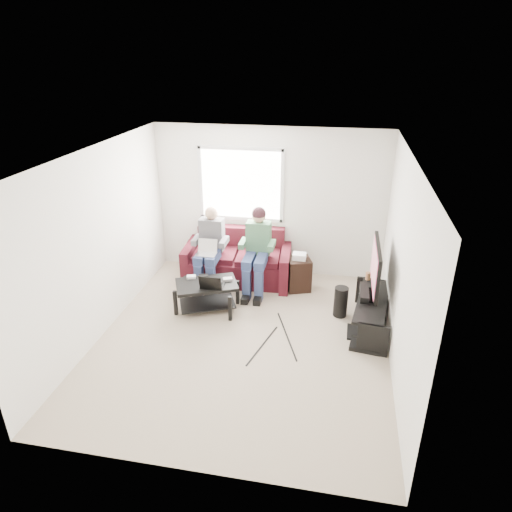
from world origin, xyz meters
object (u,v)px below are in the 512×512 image
object	(u,v)px
coffee_table	(207,290)
tv	(376,268)
end_table	(299,273)
tv_stand	(371,315)
sofa	(238,262)
subwoofer	(341,302)

from	to	relation	value
coffee_table	tv	size ratio (longest dim) A/B	0.97
tv	end_table	world-z (taller)	tv
tv	tv_stand	bearing A→B (deg)	-88.53
sofa	tv	world-z (taller)	tv
end_table	subwoofer	bearing A→B (deg)	-45.28
tv_stand	coffee_table	bearing A→B (deg)	179.02
sofa	tv	distance (m)	2.55
sofa	tv_stand	bearing A→B (deg)	-27.28
coffee_table	subwoofer	world-z (taller)	subwoofer
sofa	coffee_table	bearing A→B (deg)	-102.04
coffee_table	tv	world-z (taller)	tv
sofa	tv_stand	world-z (taller)	sofa
end_table	tv_stand	bearing A→B (deg)	-39.95
sofa	subwoofer	bearing A→B (deg)	-26.83
coffee_table	tv_stand	world-z (taller)	same
tv	end_table	distance (m)	1.57
coffee_table	subwoofer	distance (m)	2.06
coffee_table	end_table	world-z (taller)	end_table
tv	subwoofer	distance (m)	0.82
sofa	tv	bearing A→B (deg)	-25.26
subwoofer	coffee_table	bearing A→B (deg)	-174.36
coffee_table	sofa	bearing A→B (deg)	77.96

